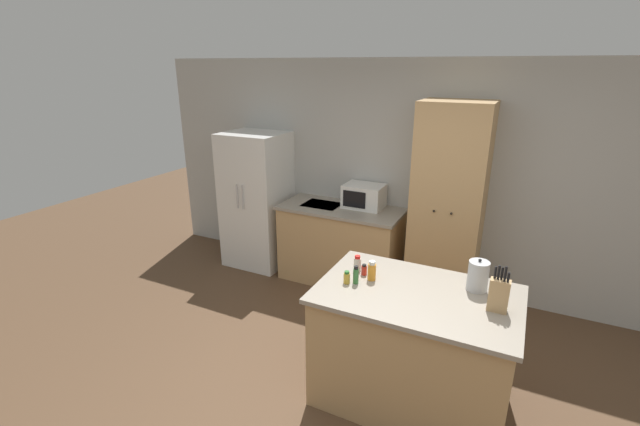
{
  "coord_description": "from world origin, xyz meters",
  "views": [
    {
      "loc": [
        0.96,
        -2.39,
        2.53
      ],
      "look_at": [
        -0.93,
        1.4,
        1.05
      ],
      "focal_mm": 24.0,
      "sensor_mm": 36.0,
      "label": 1
    }
  ],
  "objects_px": {
    "spice_bottle_amber_oil": "(372,271)",
    "microwave": "(364,196)",
    "kettle": "(478,276)",
    "spice_bottle_green_herb": "(364,270)",
    "pantry_cabinet": "(448,208)",
    "spice_bottle_pale_salt": "(347,278)",
    "spice_bottle_tall_dark": "(357,264)",
    "knife_block": "(499,294)",
    "spice_bottle_short_red": "(356,275)",
    "refrigerator": "(257,200)"
  },
  "relations": [
    {
      "from": "knife_block",
      "to": "spice_bottle_pale_salt",
      "type": "xyz_separation_m",
      "value": [
        -1.06,
        -0.1,
        -0.08
      ]
    },
    {
      "from": "microwave",
      "to": "spice_bottle_green_herb",
      "type": "xyz_separation_m",
      "value": [
        0.62,
        -1.62,
        -0.08
      ]
    },
    {
      "from": "pantry_cabinet",
      "to": "spice_bottle_short_red",
      "type": "bearing_deg",
      "value": -101.94
    },
    {
      "from": "microwave",
      "to": "spice_bottle_tall_dark",
      "type": "height_order",
      "value": "microwave"
    },
    {
      "from": "refrigerator",
      "to": "kettle",
      "type": "relative_size",
      "value": 6.91
    },
    {
      "from": "spice_bottle_short_red",
      "to": "kettle",
      "type": "bearing_deg",
      "value": 20.06
    },
    {
      "from": "pantry_cabinet",
      "to": "microwave",
      "type": "bearing_deg",
      "value": 174.54
    },
    {
      "from": "refrigerator",
      "to": "spice_bottle_green_herb",
      "type": "distance_m",
      "value": 2.52
    },
    {
      "from": "refrigerator",
      "to": "pantry_cabinet",
      "type": "height_order",
      "value": "pantry_cabinet"
    },
    {
      "from": "spice_bottle_tall_dark",
      "to": "spice_bottle_amber_oil",
      "type": "distance_m",
      "value": 0.19
    },
    {
      "from": "pantry_cabinet",
      "to": "spice_bottle_pale_salt",
      "type": "bearing_deg",
      "value": -103.7
    },
    {
      "from": "spice_bottle_tall_dark",
      "to": "spice_bottle_pale_salt",
      "type": "relative_size",
      "value": 1.3
    },
    {
      "from": "spice_bottle_short_red",
      "to": "kettle",
      "type": "xyz_separation_m",
      "value": [
        0.84,
        0.31,
        0.05
      ]
    },
    {
      "from": "spice_bottle_amber_oil",
      "to": "spice_bottle_green_herb",
      "type": "xyz_separation_m",
      "value": [
        -0.08,
        0.06,
        -0.03
      ]
    },
    {
      "from": "spice_bottle_green_herb",
      "to": "spice_bottle_pale_salt",
      "type": "distance_m",
      "value": 0.2
    },
    {
      "from": "spice_bottle_pale_salt",
      "to": "spice_bottle_green_herb",
      "type": "bearing_deg",
      "value": 70.39
    },
    {
      "from": "knife_block",
      "to": "spice_bottle_pale_salt",
      "type": "height_order",
      "value": "knife_block"
    },
    {
      "from": "spice_bottle_short_red",
      "to": "kettle",
      "type": "relative_size",
      "value": 0.58
    },
    {
      "from": "microwave",
      "to": "kettle",
      "type": "distance_m",
      "value": 2.07
    },
    {
      "from": "microwave",
      "to": "pantry_cabinet",
      "type": "bearing_deg",
      "value": -5.46
    },
    {
      "from": "spice_bottle_tall_dark",
      "to": "spice_bottle_amber_oil",
      "type": "height_order",
      "value": "spice_bottle_amber_oil"
    },
    {
      "from": "refrigerator",
      "to": "spice_bottle_tall_dark",
      "type": "bearing_deg",
      "value": -36.2
    },
    {
      "from": "pantry_cabinet",
      "to": "spice_bottle_green_herb",
      "type": "bearing_deg",
      "value": -102.94
    },
    {
      "from": "spice_bottle_green_herb",
      "to": "spice_bottle_tall_dark",
      "type": "bearing_deg",
      "value": 149.62
    },
    {
      "from": "pantry_cabinet",
      "to": "kettle",
      "type": "relative_size",
      "value": 8.76
    },
    {
      "from": "kettle",
      "to": "pantry_cabinet",
      "type": "bearing_deg",
      "value": 109.09
    },
    {
      "from": "kettle",
      "to": "spice_bottle_green_herb",
      "type": "bearing_deg",
      "value": -170.16
    },
    {
      "from": "microwave",
      "to": "spice_bottle_green_herb",
      "type": "bearing_deg",
      "value": -69.03
    },
    {
      "from": "pantry_cabinet",
      "to": "refrigerator",
      "type": "bearing_deg",
      "value": -178.86
    },
    {
      "from": "spice_bottle_tall_dark",
      "to": "spice_bottle_green_herb",
      "type": "height_order",
      "value": "spice_bottle_tall_dark"
    },
    {
      "from": "spice_bottle_tall_dark",
      "to": "microwave",
      "type": "bearing_deg",
      "value": 109.1
    },
    {
      "from": "microwave",
      "to": "spice_bottle_green_herb",
      "type": "relative_size",
      "value": 5.13
    },
    {
      "from": "spice_bottle_pale_salt",
      "to": "spice_bottle_tall_dark",
      "type": "bearing_deg",
      "value": 91.8
    },
    {
      "from": "pantry_cabinet",
      "to": "microwave",
      "type": "distance_m",
      "value": 0.98
    },
    {
      "from": "pantry_cabinet",
      "to": "spice_bottle_pale_salt",
      "type": "relative_size",
      "value": 21.98
    },
    {
      "from": "knife_block",
      "to": "kettle",
      "type": "xyz_separation_m",
      "value": [
        -0.16,
        0.24,
        -0.01
      ]
    },
    {
      "from": "spice_bottle_tall_dark",
      "to": "kettle",
      "type": "height_order",
      "value": "kettle"
    },
    {
      "from": "pantry_cabinet",
      "to": "knife_block",
      "type": "bearing_deg",
      "value": -68.47
    },
    {
      "from": "knife_block",
      "to": "spice_bottle_tall_dark",
      "type": "bearing_deg",
      "value": 172.56
    },
    {
      "from": "microwave",
      "to": "spice_bottle_amber_oil",
      "type": "distance_m",
      "value": 1.82
    },
    {
      "from": "pantry_cabinet",
      "to": "kettle",
      "type": "xyz_separation_m",
      "value": [
        0.48,
        -1.38,
        -0.04
      ]
    },
    {
      "from": "knife_block",
      "to": "spice_bottle_green_herb",
      "type": "relative_size",
      "value": 3.84
    },
    {
      "from": "spice_bottle_amber_oil",
      "to": "microwave",
      "type": "bearing_deg",
      "value": 112.77
    },
    {
      "from": "spice_bottle_pale_salt",
      "to": "kettle",
      "type": "distance_m",
      "value": 0.96
    },
    {
      "from": "knife_block",
      "to": "spice_bottle_tall_dark",
      "type": "distance_m",
      "value": 1.08
    },
    {
      "from": "spice_bottle_amber_oil",
      "to": "kettle",
      "type": "xyz_separation_m",
      "value": [
        0.75,
        0.2,
        0.04
      ]
    },
    {
      "from": "microwave",
      "to": "spice_bottle_green_herb",
      "type": "height_order",
      "value": "microwave"
    },
    {
      "from": "spice_bottle_tall_dark",
      "to": "kettle",
      "type": "distance_m",
      "value": 0.91
    },
    {
      "from": "spice_bottle_tall_dark",
      "to": "spice_bottle_short_red",
      "type": "height_order",
      "value": "spice_bottle_short_red"
    },
    {
      "from": "knife_block",
      "to": "microwave",
      "type": "bearing_deg",
      "value": 133.22
    }
  ]
}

